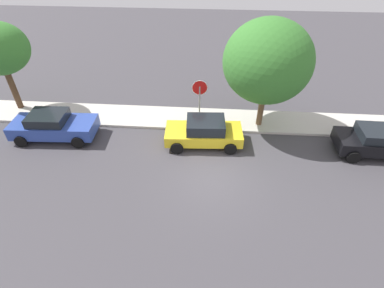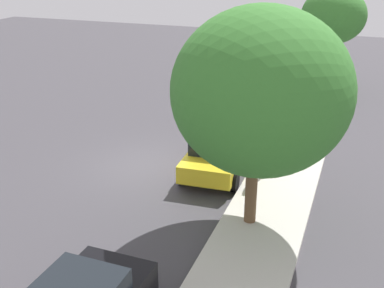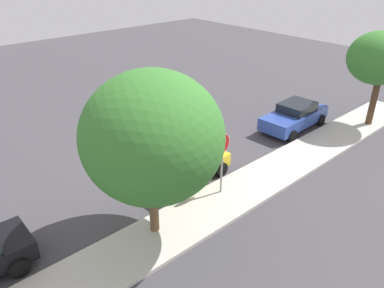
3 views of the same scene
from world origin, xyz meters
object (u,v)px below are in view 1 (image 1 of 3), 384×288
(parked_car_black, at_px, (379,141))
(stop_sign, at_px, (200,95))
(street_tree_near_corner, at_px, (268,62))
(parked_car_blue, at_px, (53,125))
(parked_car_yellow, at_px, (204,132))

(parked_car_black, bearing_deg, stop_sign, 167.90)
(stop_sign, distance_m, street_tree_near_corner, 3.86)
(parked_car_blue, xyz_separation_m, street_tree_near_corner, (11.03, 2.01, 3.05))
(stop_sign, distance_m, parked_car_black, 9.30)
(stop_sign, bearing_deg, parked_car_yellow, -78.77)
(street_tree_near_corner, bearing_deg, parked_car_blue, -169.69)
(stop_sign, distance_m, parked_car_yellow, 2.16)
(stop_sign, relative_size, parked_car_blue, 0.62)
(parked_car_blue, relative_size, parked_car_black, 1.08)
(parked_car_black, xyz_separation_m, street_tree_near_corner, (-5.66, 2.12, 3.05))
(stop_sign, xyz_separation_m, parked_car_blue, (-7.67, -1.82, -1.16))
(stop_sign, xyz_separation_m, street_tree_near_corner, (3.36, 0.19, 1.89))
(stop_sign, height_order, street_tree_near_corner, street_tree_near_corner)
(parked_car_yellow, xyz_separation_m, street_tree_near_corner, (3.00, 1.97, 3.06))
(stop_sign, distance_m, parked_car_blue, 7.97)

